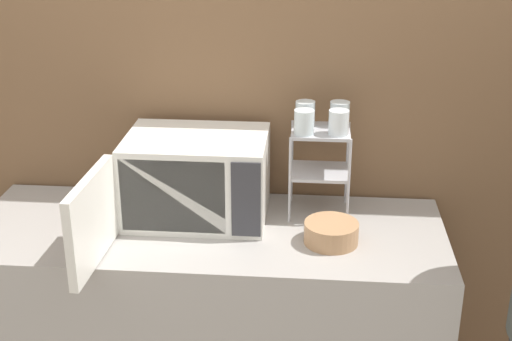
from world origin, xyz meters
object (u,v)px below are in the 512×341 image
Objects in this scene: glass_back_left at (305,113)px; glass_back_right at (340,114)px; microwave at (192,179)px; glass_front_right at (339,122)px; dish_rack at (320,154)px; glass_front_left at (304,122)px; bowl at (331,233)px.

glass_back_right is at bearing 2.86° from glass_back_left.
glass_front_right is (0.53, 0.04, 0.22)m from microwave.
glass_back_right is at bearing 39.95° from dish_rack.
glass_front_left and glass_back_right have the same top height.
microwave is 8.68× the size of glass_back_right.
glass_front_left is at bearing -139.14° from glass_back_right.
glass_back_right is at bearing 86.95° from glass_front_right.
microwave is 8.68× the size of glass_front_right.
microwave is at bearing -175.31° from glass_front_right.
bowl is (0.11, -0.19, -0.34)m from glass_front_left.
glass_front_right reaches higher than bowl.
glass_front_left and glass_front_right have the same top height.
glass_back_right is (0.54, 0.15, 0.22)m from microwave.
glass_back_right is at bearing 40.86° from glass_front_left.
glass_back_left is (-0.13, -0.01, 0.00)m from glass_back_right.
glass_front_right is 1.00× the size of glass_back_left.
bowl is (-0.02, -0.30, -0.34)m from glass_back_right.
microwave is 0.48m from dish_rack.
glass_back_left is at bearing 89.41° from glass_front_left.
glass_back_left is at bearing 19.02° from microwave.
bowl is (-0.02, -0.20, -0.34)m from glass_front_right.
glass_front_right is at bearing -38.55° from glass_back_left.
microwave is at bearing 163.26° from bowl.
bowl is (0.52, -0.15, -0.12)m from microwave.
glass_back_left is 0.47× the size of bowl.
glass_front_left is 0.17m from glass_back_right.
microwave is 8.68× the size of glass_back_left.
glass_back_right is (0.07, 0.06, 0.14)m from dish_rack.
glass_back_right is 0.47× the size of bowl.
glass_front_left is (0.41, 0.04, 0.22)m from microwave.
glass_front_right is at bearing -93.05° from glass_back_right.
microwave is at bearing -174.97° from glass_front_left.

